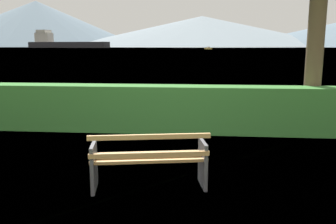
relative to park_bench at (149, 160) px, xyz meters
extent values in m
plane|color=olive|center=(-0.01, 0.06, -0.42)|extent=(1400.00, 1400.00, 0.00)
plane|color=#6B8EA3|center=(-0.01, 307.47, -0.42)|extent=(620.00, 620.00, 0.00)
cube|color=tan|center=(0.02, -0.13, 0.03)|extent=(1.64, 0.37, 0.04)
cube|color=tan|center=(-0.01, 0.06, 0.03)|extent=(1.64, 0.37, 0.04)
cube|color=tan|center=(-0.05, 0.25, 0.03)|extent=(1.64, 0.37, 0.04)
cube|color=tan|center=(0.04, -0.20, 0.15)|extent=(1.63, 0.35, 0.06)
cube|color=tan|center=(0.05, -0.25, 0.41)|extent=(1.63, 0.35, 0.06)
cube|color=#4C4C51|center=(-0.78, -0.11, -0.09)|extent=(0.14, 0.51, 0.68)
cube|color=#4C4C51|center=(0.77, 0.18, -0.09)|extent=(0.14, 0.51, 0.68)
cube|color=#387A33|center=(-0.01, 3.50, 0.13)|extent=(9.90, 0.68, 1.10)
cylinder|color=brown|center=(3.37, 3.93, 1.43)|extent=(0.39, 0.39, 3.70)
cube|color=#232328|center=(-117.81, 306.35, 2.13)|extent=(78.72, 28.82, 5.11)
cube|color=silver|center=(-142.24, 312.60, 8.77)|extent=(15.88, 11.88, 8.18)
cube|color=silver|center=(-142.24, 312.60, 14.14)|extent=(12.00, 11.76, 2.55)
cube|color=gold|center=(3.93, 188.92, -0.04)|extent=(4.19, 4.04, 0.77)
cube|color=silver|center=(3.93, 188.92, 0.66)|extent=(1.85, 1.82, 0.64)
cone|color=slate|center=(-264.26, 560.86, 35.52)|extent=(335.63, 335.63, 71.90)
cone|color=gray|center=(-0.01, 560.96, 22.75)|extent=(416.04, 416.04, 46.34)
camera|label=1|loc=(0.73, -4.83, 1.61)|focal=38.10mm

